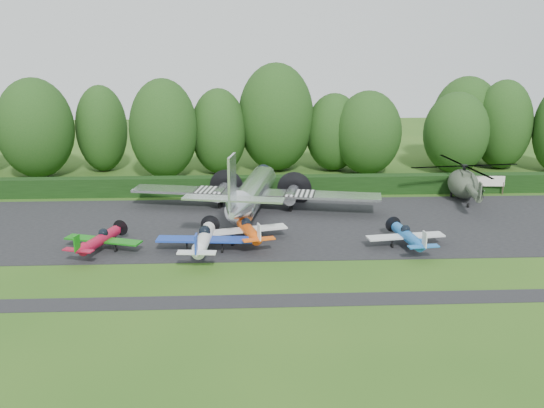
{
  "coord_description": "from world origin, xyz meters",
  "views": [
    {
      "loc": [
        1.03,
        -42.31,
        17.01
      ],
      "look_at": [
        3.34,
        8.39,
        2.5
      ],
      "focal_mm": 40.0,
      "sensor_mm": 36.0,
      "label": 1
    }
  ],
  "objects_px": {
    "transport_plane": "(253,193)",
    "light_plane_red": "(100,240)",
    "light_plane_blue": "(408,236)",
    "helicopter": "(464,181)",
    "sign_board": "(488,182)",
    "light_plane_orange": "(248,229)",
    "light_plane_white": "(204,239)"
  },
  "relations": [
    {
      "from": "helicopter",
      "to": "sign_board",
      "type": "relative_size",
      "value": 3.76
    },
    {
      "from": "transport_plane",
      "to": "helicopter",
      "type": "bearing_deg",
      "value": -0.07
    },
    {
      "from": "light_plane_white",
      "to": "light_plane_blue",
      "type": "height_order",
      "value": "light_plane_white"
    },
    {
      "from": "light_plane_white",
      "to": "helicopter",
      "type": "bearing_deg",
      "value": 25.11
    },
    {
      "from": "light_plane_red",
      "to": "light_plane_white",
      "type": "distance_m",
      "value": 8.33
    },
    {
      "from": "light_plane_orange",
      "to": "light_plane_blue",
      "type": "distance_m",
      "value": 13.11
    },
    {
      "from": "light_plane_white",
      "to": "sign_board",
      "type": "relative_size",
      "value": 2.23
    },
    {
      "from": "light_plane_blue",
      "to": "transport_plane",
      "type": "bearing_deg",
      "value": 148.75
    },
    {
      "from": "transport_plane",
      "to": "helicopter",
      "type": "distance_m",
      "value": 22.38
    },
    {
      "from": "light_plane_red",
      "to": "helicopter",
      "type": "xyz_separation_m",
      "value": [
        34.29,
        14.01,
        0.97
      ]
    },
    {
      "from": "light_plane_white",
      "to": "light_plane_orange",
      "type": "height_order",
      "value": "light_plane_white"
    },
    {
      "from": "transport_plane",
      "to": "sign_board",
      "type": "xyz_separation_m",
      "value": [
        25.43,
        6.39,
        -0.81
      ]
    },
    {
      "from": "light_plane_orange",
      "to": "helicopter",
      "type": "bearing_deg",
      "value": 43.12
    },
    {
      "from": "light_plane_white",
      "to": "helicopter",
      "type": "height_order",
      "value": "helicopter"
    },
    {
      "from": "sign_board",
      "to": "transport_plane",
      "type": "bearing_deg",
      "value": -170.06
    },
    {
      "from": "transport_plane",
      "to": "light_plane_orange",
      "type": "distance_m",
      "value": 7.98
    },
    {
      "from": "transport_plane",
      "to": "light_plane_red",
      "type": "relative_size",
      "value": 3.61
    },
    {
      "from": "transport_plane",
      "to": "light_plane_red",
      "type": "distance_m",
      "value": 15.76
    },
    {
      "from": "light_plane_white",
      "to": "light_plane_orange",
      "type": "relative_size",
      "value": 1.11
    },
    {
      "from": "light_plane_white",
      "to": "sign_board",
      "type": "bearing_deg",
      "value": 25.35
    },
    {
      "from": "light_plane_red",
      "to": "light_plane_blue",
      "type": "distance_m",
      "value": 24.73
    },
    {
      "from": "light_plane_orange",
      "to": "light_plane_blue",
      "type": "relative_size",
      "value": 1.07
    },
    {
      "from": "transport_plane",
      "to": "light_plane_blue",
      "type": "bearing_deg",
      "value": -49.84
    },
    {
      "from": "light_plane_red",
      "to": "light_plane_white",
      "type": "bearing_deg",
      "value": -23.57
    },
    {
      "from": "helicopter",
      "to": "light_plane_blue",
      "type": "bearing_deg",
      "value": -132.39
    },
    {
      "from": "light_plane_white",
      "to": "transport_plane",
      "type": "bearing_deg",
      "value": 64.54
    },
    {
      "from": "light_plane_red",
      "to": "light_plane_blue",
      "type": "relative_size",
      "value": 1.0
    },
    {
      "from": "light_plane_white",
      "to": "light_plane_blue",
      "type": "distance_m",
      "value": 16.45
    },
    {
      "from": "light_plane_red",
      "to": "helicopter",
      "type": "distance_m",
      "value": 37.05
    },
    {
      "from": "light_plane_orange",
      "to": "helicopter",
      "type": "distance_m",
      "value": 25.59
    },
    {
      "from": "transport_plane",
      "to": "sign_board",
      "type": "relative_size",
      "value": 6.77
    },
    {
      "from": "transport_plane",
      "to": "light_plane_red",
      "type": "bearing_deg",
      "value": -152.65
    }
  ]
}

